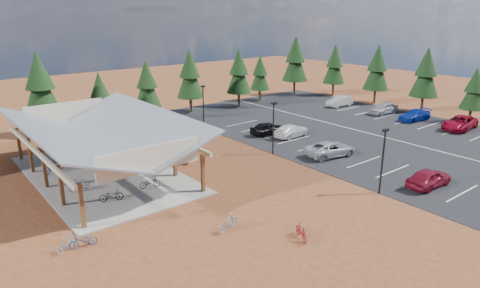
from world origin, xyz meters
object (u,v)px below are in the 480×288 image
Objects in this scene: car_2 at (330,149)px; car_8 at (384,108)px; bike_pavilion at (99,132)px; lamp_post_0 at (383,157)px; bike_6 at (106,160)px; car_3 at (292,131)px; bike_7 at (97,153)px; bike_9 at (67,243)px; car_6 at (460,123)px; bike_4 at (150,182)px; bike_3 at (69,155)px; bike_0 at (111,195)px; lamp_post_2 at (203,104)px; bike_5 at (120,167)px; trash_bin_0 at (186,160)px; bike_13 at (229,222)px; bike_2 at (54,167)px; bike_15 at (144,154)px; car_9 at (340,101)px; trash_bin_1 at (183,157)px; car_0 at (429,178)px; car_7 at (415,115)px; bike_1 at (79,184)px; lamp_post_1 at (273,125)px; bike_10 at (83,241)px; car_4 at (268,128)px; bike_16 at (165,157)px.

car_2 is 20.53m from car_8.
bike_pavilion is 22.69m from lamp_post_0.
bike_6 is 0.40× the size of car_3.
bike_7 is 37.54m from car_8.
car_6 is at bearing -121.12° from bike_9.
bike_4 is at bearing 138.46° from lamp_post_0.
car_2 reaches higher than bike_3.
car_6 reaches higher than bike_0.
lamp_post_2 is 3.04× the size of bike_5.
bike_13 is (-4.27, -12.13, 0.10)m from trash_bin_0.
bike_2 is 1.09× the size of bike_15.
car_6 is (37.07, -16.53, 0.28)m from bike_7.
lamp_post_0 is 31.31m from car_9.
trash_bin_0 is at bearing -123.96° from bike_6.
trash_bin_1 is 0.61× the size of bike_7.
bike_3 is at bearing 27.38° from bike_4.
lamp_post_0 is (15.00, -17.00, -0.85)m from bike_pavilion.
car_0 is at bearing -53.05° from trash_bin_0.
car_2 is at bearing -76.51° from car_7.
trash_bin_0 is at bearing 155.84° from bike_15.
bike_1 is 1.00× the size of bike_5.
lamp_post_2 is at bearing -66.20° from bike_1.
bike_9 is at bearing -145.90° from trash_bin_1.
car_6 reaches higher than bike_5.
lamp_post_1 is 12.00m from lamp_post_2.
car_0 is at bearing -132.71° from bike_3.
car_6 is (36.52, -6.82, 0.29)m from bike_4.
bike_0 is 1.02× the size of bike_3.
bike_15 is at bearing -128.92° from bike_7.
bike_10 is at bearing 103.73° from car_3.
bike_3 is at bearing 42.12° from car_0.
bike_9 is at bearing -97.76° from car_6.
bike_2 is 1.15× the size of bike_9.
car_9 is (-0.92, 16.91, -0.04)m from car_6.
car_4 is (12.37, 2.50, 0.31)m from trash_bin_0.
lamp_post_1 is 3.11× the size of bike_4.
bike_4 is 0.35× the size of car_7.
bike_pavilion is 6.72m from bike_16.
lamp_post_2 is 2.80× the size of bike_13.
bike_0 is (-8.44, -3.46, 0.10)m from trash_bin_0.
trash_bin_1 is 0.49× the size of bike_13.
bike_15 is at bearing -117.36° from car_6.
trash_bin_0 is at bearing 86.56° from car_3.
bike_6 is (1.04, 1.87, -3.23)m from bike_pavilion.
bike_2 is 1.11× the size of bike_3.
car_8 reaches higher than car_3.
car_8 is (36.89, -1.24, 0.21)m from bike_5.
bike_15 is (7.73, -1.50, -0.08)m from bike_2.
car_6 is (41.05, -9.70, 0.21)m from bike_1.
bike_4 is at bearing 88.08° from car_2.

